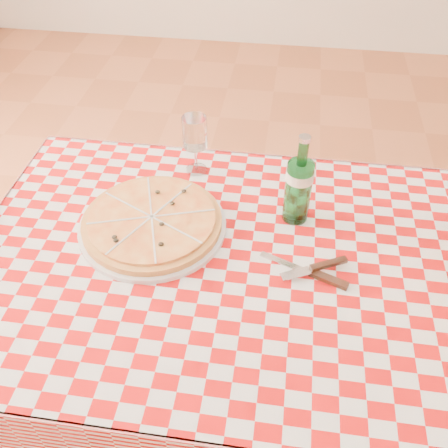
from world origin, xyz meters
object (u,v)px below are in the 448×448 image
at_px(pizza_plate, 152,221).
at_px(wine_glass, 195,145).
at_px(dining_table, 228,285).
at_px(water_bottle, 299,180).

relative_size(pizza_plate, wine_glass, 2.15).
xyz_separation_m(dining_table, water_bottle, (0.15, 0.18, 0.23)).
height_order(dining_table, water_bottle, water_bottle).
bearing_deg(dining_table, water_bottle, 49.15).
relative_size(dining_table, water_bottle, 4.73).
xyz_separation_m(dining_table, wine_glass, (-0.14, 0.34, 0.19)).
bearing_deg(pizza_plate, wine_glass, 75.67).
bearing_deg(wine_glass, dining_table, -67.22).
relative_size(dining_table, wine_glass, 6.74).
distance_m(pizza_plate, water_bottle, 0.39).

